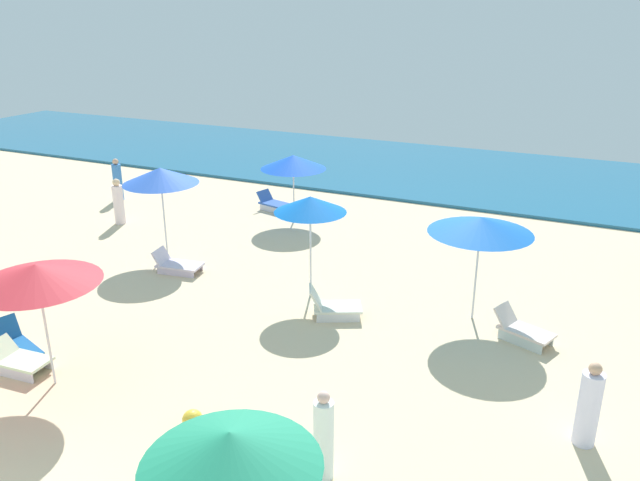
{
  "coord_description": "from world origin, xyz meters",
  "views": [
    {
      "loc": [
        7.14,
        -2.92,
        7.1
      ],
      "look_at": [
        0.44,
        11.44,
        1.2
      ],
      "focal_mm": 35.28,
      "sensor_mm": 36.0,
      "label": 1
    }
  ],
  "objects_px": {
    "umbrella_0": "(160,176)",
    "lounge_chair_4_0": "(522,330)",
    "umbrella_7": "(37,274)",
    "lounge_chair_8_0": "(333,306)",
    "umbrella_5": "(230,449)",
    "lounge_chair_0_0": "(177,264)",
    "lounge_chair_6_0": "(274,203)",
    "beachgoer_0": "(119,203)",
    "lounge_chair_7_0": "(16,345)",
    "beachgoer_3": "(589,407)",
    "beach_ball_0": "(193,420)",
    "umbrella_8": "(310,204)",
    "umbrella_4": "(481,225)",
    "beachgoer_1": "(324,438)",
    "lounge_chair_7_1": "(19,360)",
    "umbrella_6": "(293,162)",
    "beachgoer_2": "(118,181)"
  },
  "relations": [
    {
      "from": "umbrella_0",
      "to": "lounge_chair_4_0",
      "type": "distance_m",
      "value": 10.86
    },
    {
      "from": "umbrella_7",
      "to": "lounge_chair_8_0",
      "type": "xyz_separation_m",
      "value": [
        3.89,
        5.0,
        -2.11
      ]
    },
    {
      "from": "lounge_chair_4_0",
      "to": "umbrella_5",
      "type": "xyz_separation_m",
      "value": [
        -2.25,
        -8.4,
        2.08
      ]
    },
    {
      "from": "lounge_chair_0_0",
      "to": "lounge_chair_6_0",
      "type": "relative_size",
      "value": 0.99
    },
    {
      "from": "umbrella_7",
      "to": "beachgoer_0",
      "type": "xyz_separation_m",
      "value": [
        -5.69,
        8.33,
        -1.64
      ]
    },
    {
      "from": "umbrella_7",
      "to": "lounge_chair_7_0",
      "type": "bearing_deg",
      "value": 164.17
    },
    {
      "from": "lounge_chair_0_0",
      "to": "beachgoer_3",
      "type": "bearing_deg",
      "value": -114.78
    },
    {
      "from": "beach_ball_0",
      "to": "umbrella_0",
      "type": "bearing_deg",
      "value": 130.77
    },
    {
      "from": "umbrella_8",
      "to": "umbrella_0",
      "type": "bearing_deg",
      "value": 172.37
    },
    {
      "from": "lounge_chair_7_0",
      "to": "beach_ball_0",
      "type": "xyz_separation_m",
      "value": [
        4.97,
        -0.48,
        -0.05
      ]
    },
    {
      "from": "umbrella_4",
      "to": "lounge_chair_8_0",
      "type": "height_order",
      "value": "umbrella_4"
    },
    {
      "from": "lounge_chair_7_0",
      "to": "beachgoer_1",
      "type": "bearing_deg",
      "value": -76.16
    },
    {
      "from": "lounge_chair_0_0",
      "to": "umbrella_7",
      "type": "distance_m",
      "value": 6.2
    },
    {
      "from": "umbrella_0",
      "to": "beachgoer_0",
      "type": "height_order",
      "value": "umbrella_0"
    },
    {
      "from": "umbrella_4",
      "to": "umbrella_5",
      "type": "distance_m",
      "value": 9.09
    },
    {
      "from": "lounge_chair_0_0",
      "to": "umbrella_8",
      "type": "relative_size",
      "value": 0.53
    },
    {
      "from": "lounge_chair_7_1",
      "to": "beachgoer_3",
      "type": "xyz_separation_m",
      "value": [
        10.75,
        2.48,
        0.47
      ]
    },
    {
      "from": "umbrella_6",
      "to": "beachgoer_2",
      "type": "height_order",
      "value": "umbrella_6"
    },
    {
      "from": "beachgoer_0",
      "to": "lounge_chair_6_0",
      "type": "bearing_deg",
      "value": 100.39
    },
    {
      "from": "umbrella_8",
      "to": "beachgoer_3",
      "type": "height_order",
      "value": "umbrella_8"
    },
    {
      "from": "umbrella_4",
      "to": "umbrella_8",
      "type": "relative_size",
      "value": 0.96
    },
    {
      "from": "beachgoer_0",
      "to": "beach_ball_0",
      "type": "relative_size",
      "value": 4.26
    },
    {
      "from": "umbrella_6",
      "to": "lounge_chair_7_0",
      "type": "distance_m",
      "value": 10.93
    },
    {
      "from": "lounge_chair_0_0",
      "to": "beach_ball_0",
      "type": "distance_m",
      "value": 7.35
    },
    {
      "from": "beachgoer_0",
      "to": "umbrella_4",
      "type": "bearing_deg",
      "value": 50.49
    },
    {
      "from": "umbrella_4",
      "to": "umbrella_5",
      "type": "height_order",
      "value": "umbrella_5"
    },
    {
      "from": "lounge_chair_7_1",
      "to": "beachgoer_0",
      "type": "height_order",
      "value": "beachgoer_0"
    },
    {
      "from": "umbrella_7",
      "to": "beachgoer_0",
      "type": "relative_size",
      "value": 1.62
    },
    {
      "from": "lounge_chair_4_0",
      "to": "lounge_chair_7_1",
      "type": "relative_size",
      "value": 1.1
    },
    {
      "from": "lounge_chair_8_0",
      "to": "beachgoer_0",
      "type": "xyz_separation_m",
      "value": [
        -9.58,
        3.33,
        0.46
      ]
    },
    {
      "from": "umbrella_6",
      "to": "umbrella_7",
      "type": "relative_size",
      "value": 0.91
    },
    {
      "from": "umbrella_7",
      "to": "lounge_chair_7_1",
      "type": "distance_m",
      "value": 2.36
    },
    {
      "from": "lounge_chair_4_0",
      "to": "umbrella_5",
      "type": "relative_size",
      "value": 0.55
    },
    {
      "from": "beachgoer_3",
      "to": "beach_ball_0",
      "type": "bearing_deg",
      "value": 6.36
    },
    {
      "from": "lounge_chair_4_0",
      "to": "beachgoer_3",
      "type": "relative_size",
      "value": 0.9
    },
    {
      "from": "umbrella_4",
      "to": "beachgoer_2",
      "type": "xyz_separation_m",
      "value": [
        -14.69,
        4.16,
        -1.62
      ]
    },
    {
      "from": "lounge_chair_4_0",
      "to": "umbrella_8",
      "type": "height_order",
      "value": "umbrella_8"
    },
    {
      "from": "lounge_chair_0_0",
      "to": "beachgoer_1",
      "type": "bearing_deg",
      "value": -137.4
    },
    {
      "from": "umbrella_4",
      "to": "lounge_chair_7_1",
      "type": "bearing_deg",
      "value": -141.57
    },
    {
      "from": "umbrella_5",
      "to": "beachgoer_0",
      "type": "bearing_deg",
      "value": 136.75
    },
    {
      "from": "umbrella_0",
      "to": "beachgoer_2",
      "type": "xyz_separation_m",
      "value": [
        -5.34,
        3.89,
        -1.7
      ]
    },
    {
      "from": "umbrella_5",
      "to": "lounge_chair_8_0",
      "type": "relative_size",
      "value": 1.81
    },
    {
      "from": "umbrella_6",
      "to": "lounge_chair_8_0",
      "type": "bearing_deg",
      "value": -55.54
    },
    {
      "from": "umbrella_0",
      "to": "umbrella_8",
      "type": "distance_m",
      "value": 5.25
    },
    {
      "from": "beachgoer_0",
      "to": "beachgoer_2",
      "type": "distance_m",
      "value": 2.99
    },
    {
      "from": "lounge_chair_7_0",
      "to": "beachgoer_3",
      "type": "height_order",
      "value": "beachgoer_3"
    },
    {
      "from": "beachgoer_1",
      "to": "beachgoer_3",
      "type": "bearing_deg",
      "value": 106.39
    },
    {
      "from": "umbrella_5",
      "to": "umbrella_8",
      "type": "distance_m",
      "value": 9.15
    },
    {
      "from": "lounge_chair_8_0",
      "to": "beachgoer_0",
      "type": "distance_m",
      "value": 10.16
    },
    {
      "from": "umbrella_0",
      "to": "umbrella_5",
      "type": "bearing_deg",
      "value": -48.06
    }
  ]
}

